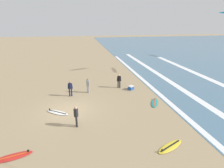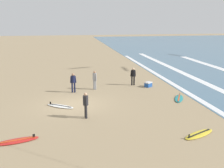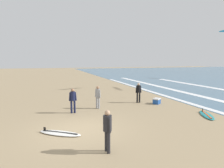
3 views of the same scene
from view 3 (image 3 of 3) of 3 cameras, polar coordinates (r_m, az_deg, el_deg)
name	(u,v)px [view 3 (image 3 of 3)]	position (r m, az deg, el deg)	size (l,w,h in m)	color
ground_plane	(79,129)	(10.03, -9.61, -12.93)	(160.00, 160.00, 0.00)	#9E8763
wave_foam_shoreline	(224,114)	(14.45, 29.99, -7.52)	(47.28, 0.50, 0.01)	white
surfer_left_near	(139,91)	(15.76, 7.76, -2.00)	(0.32, 0.51, 1.60)	black
surfer_background_far	(107,127)	(7.31, -1.35, -12.52)	(0.52, 0.32, 1.60)	#232328
surfer_right_near	(73,98)	(12.80, -11.39, -4.16)	(0.32, 0.51, 1.60)	#141938
surfer_mid_group	(98,95)	(13.75, -4.18, -3.27)	(0.48, 0.35, 1.60)	gray
surfboard_right_spare	(207,115)	(13.47, 25.91, -8.15)	(2.14, 1.49, 0.25)	teal
surfboard_near_water	(60,133)	(9.60, -14.95, -13.70)	(1.68, 2.07, 0.25)	silver
cooler_box	(157,101)	(15.73, 12.94, -4.86)	(0.73, 0.76, 0.44)	#1E4C9E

